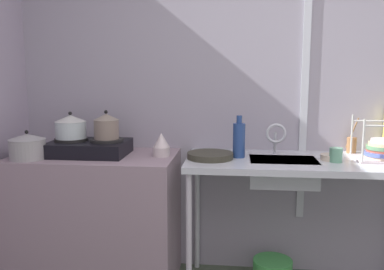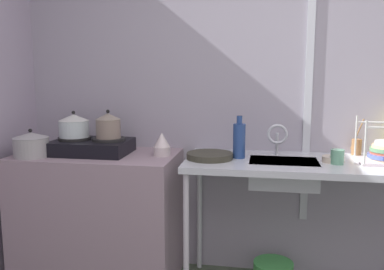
% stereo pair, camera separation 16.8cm
% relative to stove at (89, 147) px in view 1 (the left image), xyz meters
% --- Properties ---
extents(wall_back, '(4.56, 0.10, 2.72)m').
position_rel_stove_xyz_m(wall_back, '(1.31, 0.35, 0.42)').
color(wall_back, '#9B97A5').
rests_on(wall_back, ground).
extents(wall_metal_strip, '(0.05, 0.01, 2.18)m').
position_rel_stove_xyz_m(wall_metal_strip, '(1.44, 0.30, 0.55)').
color(wall_metal_strip, silver).
extents(counter_concrete, '(1.08, 0.61, 0.89)m').
position_rel_stove_xyz_m(counter_concrete, '(0.04, 0.00, -0.50)').
color(counter_concrete, gray).
rests_on(counter_concrete, ground).
extents(counter_sink, '(1.46, 0.61, 0.89)m').
position_rel_stove_xyz_m(counter_sink, '(1.39, 0.00, -0.12)').
color(counter_sink, silver).
rests_on(counter_sink, ground).
extents(stove, '(0.51, 0.37, 0.11)m').
position_rel_stove_xyz_m(stove, '(0.00, 0.00, 0.00)').
color(stove, black).
rests_on(stove, counter_concrete).
extents(pot_on_left_burner, '(0.20, 0.20, 0.18)m').
position_rel_stove_xyz_m(pot_on_left_burner, '(-0.12, 0.00, 0.14)').
color(pot_on_left_burner, silver).
rests_on(pot_on_left_burner, stove).
extents(pot_on_right_burner, '(0.17, 0.17, 0.19)m').
position_rel_stove_xyz_m(pot_on_right_burner, '(0.12, 0.00, 0.14)').
color(pot_on_right_burner, gray).
rests_on(pot_on_right_burner, stove).
extents(pot_beside_stove, '(0.23, 0.23, 0.19)m').
position_rel_stove_xyz_m(pot_beside_stove, '(-0.34, -0.17, 0.03)').
color(pot_beside_stove, '#999899').
rests_on(pot_beside_stove, counter_concrete).
extents(percolator, '(0.11, 0.11, 0.15)m').
position_rel_stove_xyz_m(percolator, '(0.49, 0.01, 0.02)').
color(percolator, beige).
rests_on(percolator, counter_concrete).
extents(sink_basin, '(0.42, 0.28, 0.16)m').
position_rel_stove_xyz_m(sink_basin, '(1.27, -0.01, -0.13)').
color(sink_basin, silver).
rests_on(sink_basin, counter_sink).
extents(faucet, '(0.13, 0.08, 0.22)m').
position_rel_stove_xyz_m(faucet, '(1.23, 0.11, 0.09)').
color(faucet, silver).
rests_on(faucet, counter_sink).
extents(frying_pan, '(0.30, 0.30, 0.04)m').
position_rel_stove_xyz_m(frying_pan, '(0.81, -0.03, -0.03)').
color(frying_pan, '#343327').
rests_on(frying_pan, counter_sink).
extents(dish_rack, '(0.33, 0.27, 0.27)m').
position_rel_stove_xyz_m(dish_rack, '(1.89, 0.04, 0.01)').
color(dish_rack, '#B7BCB5').
rests_on(dish_rack, counter_sink).
extents(cup_by_rack, '(0.08, 0.08, 0.09)m').
position_rel_stove_xyz_m(cup_by_rack, '(1.58, -0.05, -0.01)').
color(cup_by_rack, '#609D7A').
rests_on(cup_by_rack, counter_sink).
extents(small_bowl_on_drainboard, '(0.13, 0.13, 0.04)m').
position_rel_stove_xyz_m(small_bowl_on_drainboard, '(1.57, -0.00, -0.03)').
color(small_bowl_on_drainboard, beige).
rests_on(small_bowl_on_drainboard, counter_sink).
extents(bottle_by_sink, '(0.08, 0.08, 0.27)m').
position_rel_stove_xyz_m(bottle_by_sink, '(0.99, 0.03, 0.07)').
color(bottle_by_sink, navy).
rests_on(bottle_by_sink, counter_sink).
extents(utensil_jar, '(0.08, 0.06, 0.24)m').
position_rel_stove_xyz_m(utensil_jar, '(1.76, 0.25, 0.01)').
color(utensil_jar, '#98683F').
rests_on(utensil_jar, counter_sink).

